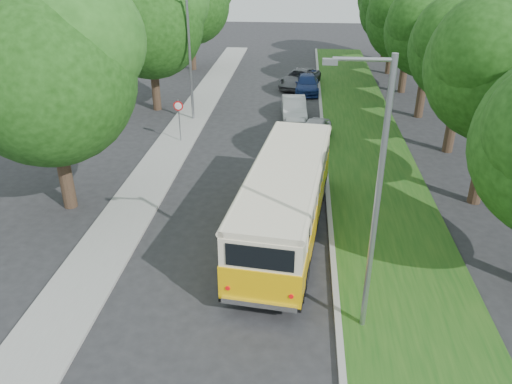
# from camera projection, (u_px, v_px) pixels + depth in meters

# --- Properties ---
(ground) EXTENTS (120.00, 120.00, 0.00)m
(ground) POSITION_uv_depth(u_px,v_px,m) (230.00, 270.00, 17.40)
(ground) COLOR #242427
(ground) RESTS_ON ground
(curb) EXTENTS (0.20, 70.00, 0.15)m
(curb) POSITION_uv_depth(u_px,v_px,m) (329.00, 205.00, 21.52)
(curb) COLOR gray
(curb) RESTS_ON ground
(grass_verge) EXTENTS (4.50, 70.00, 0.13)m
(grass_verge) POSITION_uv_depth(u_px,v_px,m) (384.00, 208.00, 21.33)
(grass_verge) COLOR #194913
(grass_verge) RESTS_ON ground
(sidewalk) EXTENTS (2.20, 70.00, 0.12)m
(sidewalk) POSITION_uv_depth(u_px,v_px,m) (139.00, 197.00, 22.21)
(sidewalk) COLOR gray
(sidewalk) RESTS_ON ground
(treeline) EXTENTS (24.27, 41.91, 9.46)m
(treeline) POSITION_uv_depth(u_px,v_px,m) (319.00, 21.00, 30.48)
(treeline) COLOR #332319
(treeline) RESTS_ON ground
(lamppost_near) EXTENTS (1.71, 0.16, 8.00)m
(lamppost_near) POSITION_uv_depth(u_px,v_px,m) (374.00, 196.00, 12.87)
(lamppost_near) COLOR gray
(lamppost_near) RESTS_ON ground
(lamppost_far) EXTENTS (1.71, 0.16, 7.50)m
(lamppost_far) POSITION_uv_depth(u_px,v_px,m) (188.00, 55.00, 30.17)
(lamppost_far) COLOR gray
(lamppost_far) RESTS_ON ground
(warning_sign) EXTENTS (0.56, 0.10, 2.50)m
(warning_sign) POSITION_uv_depth(u_px,v_px,m) (179.00, 114.00, 27.65)
(warning_sign) COLOR gray
(warning_sign) RESTS_ON ground
(vintage_bus) EXTENTS (3.74, 10.33, 3.00)m
(vintage_bus) POSITION_uv_depth(u_px,v_px,m) (286.00, 201.00, 18.77)
(vintage_bus) COLOR #FBB907
(vintage_bus) RESTS_ON ground
(car_silver) EXTENTS (2.42, 4.05, 1.29)m
(car_silver) POSITION_uv_depth(u_px,v_px,m) (313.00, 132.00, 28.05)
(car_silver) COLOR #B7B8BD
(car_silver) RESTS_ON ground
(car_white) EXTENTS (1.78, 4.30, 1.38)m
(car_white) POSITION_uv_depth(u_px,v_px,m) (294.00, 108.00, 31.90)
(car_white) COLOR silver
(car_white) RESTS_ON ground
(car_blue) EXTENTS (1.80, 4.31, 1.24)m
(car_blue) POSITION_uv_depth(u_px,v_px,m) (307.00, 84.00, 37.68)
(car_blue) COLOR navy
(car_blue) RESTS_ON ground
(car_grey) EXTENTS (3.64, 5.31, 1.35)m
(car_grey) POSITION_uv_depth(u_px,v_px,m) (300.00, 78.00, 39.01)
(car_grey) COLOR slate
(car_grey) RESTS_ON ground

